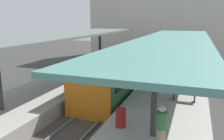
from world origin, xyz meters
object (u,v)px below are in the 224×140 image
platform_sign (168,56)px  platform_bench (184,92)px  litter_bin (121,118)px  passenger_near_bench (194,68)px  commuter_train (126,67)px  passenger_mid_platform (161,128)px

platform_sign → platform_bench: bearing=-74.0°
platform_bench → litter_bin: bearing=-118.8°
passenger_near_bench → litter_bin: bearing=-106.3°
platform_bench → platform_sign: bearing=106.0°
commuter_train → passenger_mid_platform: size_ratio=8.69×
litter_bin → passenger_near_bench: size_ratio=0.47×
platform_sign → passenger_near_bench: bearing=-12.1°
platform_sign → passenger_mid_platform: platform_sign is taller
platform_bench → litter_bin: 4.84m
commuter_train → litter_bin: size_ratio=17.89×
platform_bench → platform_sign: 5.79m
litter_bin → passenger_mid_platform: bearing=-34.7°
platform_sign → passenger_mid_platform: size_ratio=1.34×
commuter_train → platform_bench: 6.52m
commuter_train → passenger_near_bench: bearing=6.0°
platform_sign → passenger_mid_platform: (1.08, -10.97, -0.77)m
commuter_train → platform_bench: commuter_train is taller
passenger_near_bench → passenger_mid_platform: size_ratio=1.03×
commuter_train → litter_bin: commuter_train is taller
commuter_train → platform_sign: 3.41m
passenger_near_bench → platform_bench: bearing=-94.3°
platform_sign → passenger_mid_platform: 11.05m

